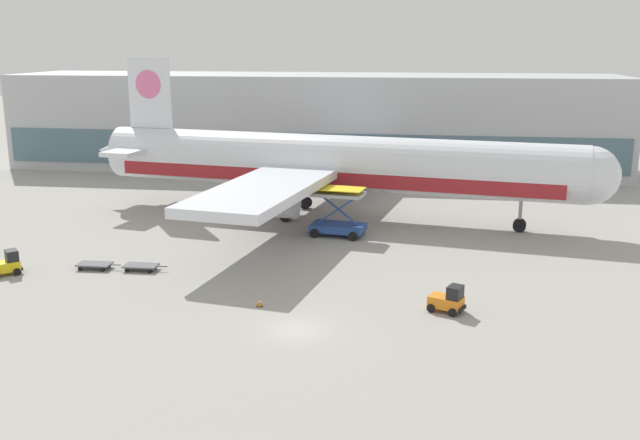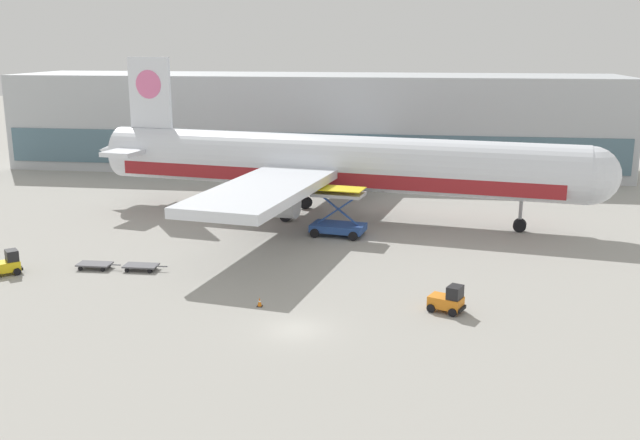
# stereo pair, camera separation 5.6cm
# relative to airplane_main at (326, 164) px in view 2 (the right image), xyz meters

# --- Properties ---
(ground_plane) EXTENTS (400.00, 400.00, 0.00)m
(ground_plane) POSITION_rel_airplane_main_xyz_m (2.52, -31.80, -5.84)
(ground_plane) COLOR #9E9B93
(terminal_building) EXTENTS (90.00, 18.20, 14.00)m
(terminal_building) POSITION_rel_airplane_main_xyz_m (-6.38, 32.10, 1.15)
(terminal_building) COLOR #B2B7BC
(terminal_building) RESTS_ON ground_plane
(airplane_main) EXTENTS (57.73, 48.66, 17.00)m
(airplane_main) POSITION_rel_airplane_main_xyz_m (0.00, 0.00, 0.00)
(airplane_main) COLOR silver
(airplane_main) RESTS_ON ground_plane
(scissor_lift_loader) EXTENTS (5.62, 4.10, 4.76)m
(scissor_lift_loader) POSITION_rel_airplane_main_xyz_m (2.33, -7.53, -3.98)
(scissor_lift_loader) COLOR #284C99
(scissor_lift_loader) RESTS_ON ground_plane
(baggage_tug_foreground) EXTENTS (2.79, 2.37, 2.00)m
(baggage_tug_foreground) POSITION_rel_airplane_main_xyz_m (12.55, -26.99, -4.96)
(baggage_tug_foreground) COLOR orange
(baggage_tug_foreground) RESTS_ON ground_plane
(baggage_tug_mid) EXTENTS (2.76, 2.70, 2.00)m
(baggage_tug_mid) POSITION_rel_airplane_main_xyz_m (-23.09, -23.73, -4.96)
(baggage_tug_mid) COLOR yellow
(baggage_tug_mid) RESTS_ON ground_plane
(baggage_dolly_lead) EXTENTS (3.72, 1.56, 0.48)m
(baggage_dolly_lead) POSITION_rel_airplane_main_xyz_m (-16.63, -21.29, -5.45)
(baggage_dolly_lead) COLOR #56565B
(baggage_dolly_lead) RESTS_ON ground_plane
(baggage_dolly_second) EXTENTS (3.72, 1.56, 0.48)m
(baggage_dolly_second) POSITION_rel_airplane_main_xyz_m (-12.59, -21.13, -5.45)
(baggage_dolly_second) COLOR #56565B
(baggage_dolly_second) RESTS_ON ground_plane
(traffic_cone_near) EXTENTS (0.40, 0.40, 0.68)m
(traffic_cone_near) POSITION_rel_airplane_main_xyz_m (-0.87, -27.90, -5.51)
(traffic_cone_near) COLOR black
(traffic_cone_near) RESTS_ON ground_plane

